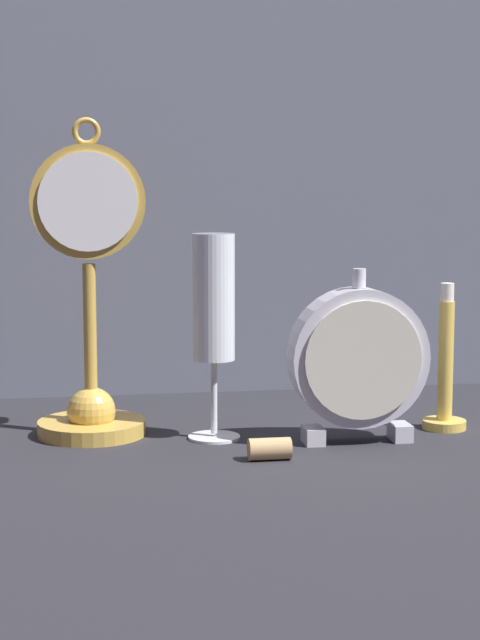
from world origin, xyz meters
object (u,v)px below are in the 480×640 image
(brass_candlestick, at_px, (445,379))
(wine_cork, at_px, (270,449))
(mantel_clock_silver, at_px, (358,359))
(pocket_watch_on_stand, at_px, (90,322))
(champagne_flute, at_px, (214,311))

(brass_candlestick, height_order, wine_cork, brass_candlestick)
(mantel_clock_silver, bearing_deg, pocket_watch_on_stand, 164.08)
(wine_cork, bearing_deg, mantel_clock_silver, 27.51)
(champagne_flute, bearing_deg, mantel_clock_silver, -15.47)
(pocket_watch_on_stand, bearing_deg, brass_candlestick, -4.97)
(mantel_clock_silver, height_order, wine_cork, mantel_clock_silver)
(pocket_watch_on_stand, height_order, wine_cork, pocket_watch_on_stand)
(brass_candlestick, xyz_separation_m, wine_cork, (-0.22, -0.10, -0.04))
(pocket_watch_on_stand, relative_size, champagne_flute, 1.55)
(pocket_watch_on_stand, bearing_deg, mantel_clock_silver, -15.92)
(champagne_flute, xyz_separation_m, wine_cork, (0.04, -0.10, -0.13))
(pocket_watch_on_stand, xyz_separation_m, champagne_flute, (0.13, -0.04, 0.01))
(champagne_flute, height_order, brass_candlestick, champagne_flute)
(pocket_watch_on_stand, height_order, brass_candlestick, pocket_watch_on_stand)
(mantel_clock_silver, relative_size, champagne_flute, 0.84)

